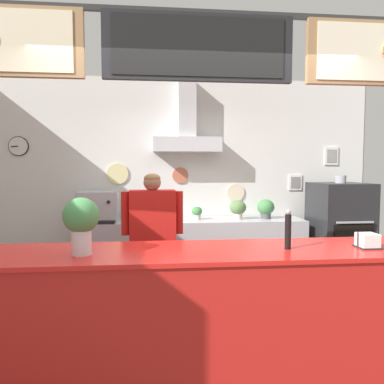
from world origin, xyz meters
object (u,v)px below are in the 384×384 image
pizza_oven (339,236)px  basil_vase (81,222)px  espresso_machine (99,207)px  potted_basil (238,208)px  shop_worker (153,247)px  pepper_grinder (288,230)px  potted_thyme (197,212)px  potted_rosemary (266,208)px  napkin_holder (367,241)px  potted_sage (135,211)px

pizza_oven → basil_vase: size_ratio=4.01×
espresso_machine → potted_basil: 1.84m
pizza_oven → shop_worker: bearing=-159.3°
pizza_oven → pepper_grinder: bearing=-125.5°
pizza_oven → potted_thyme: (-1.88, 0.23, 0.31)m
potted_rosemary → potted_basil: potted_rosemary is taller
potted_rosemary → napkin_holder: size_ratio=1.68×
potted_basil → shop_worker: bearing=-135.0°
shop_worker → basil_vase: shop_worker is taller
potted_rosemary → napkin_holder: potted_rosemary is taller
potted_rosemary → potted_basil: size_ratio=1.01×
pepper_grinder → espresso_machine: bearing=125.8°
potted_thyme → basil_vase: basil_vase is taller
potted_sage → napkin_holder: bearing=-52.6°
potted_basil → potted_sage: bearing=179.4°
espresso_machine → pepper_grinder: 2.86m
shop_worker → potted_basil: bearing=-137.6°
espresso_machine → pepper_grinder: pepper_grinder is taller
potted_basil → pepper_grinder: 2.32m
pizza_oven → napkin_holder: (-0.92, -2.12, 0.39)m
shop_worker → pizza_oven: bearing=-161.9°
potted_rosemary → napkin_holder: 2.36m
espresso_machine → potted_rosemary: (2.24, 0.03, -0.05)m
shop_worker → pepper_grinder: (0.96, -1.17, 0.36)m
shop_worker → espresso_machine: 1.38m
pizza_oven → shop_worker: 2.64m
basil_vase → espresso_machine: bearing=96.3°
espresso_machine → potted_basil: bearing=-0.3°
potted_sage → espresso_machine: bearing=-179.4°
potted_sage → potted_basil: size_ratio=0.86×
pizza_oven → pepper_grinder: 2.63m
pizza_oven → potted_sage: pizza_oven is taller
napkin_holder → shop_worker: bearing=142.5°
potted_rosemary → potted_basil: bearing=-174.2°
shop_worker → potted_thyme: 1.31m
potted_sage → basil_vase: (-0.21, -2.35, 0.22)m
potted_thyme → potted_sage: size_ratio=0.79×
napkin_holder → espresso_machine: bearing=134.0°
pizza_oven → pepper_grinder: pizza_oven is taller
potted_thyme → potted_basil: size_ratio=0.68×
potted_thyme → napkin_holder: napkin_holder is taller
potted_thyme → potted_sage: (-0.82, -0.01, 0.03)m
potted_sage → pizza_oven: bearing=-4.6°
napkin_holder → potted_rosemary: bearing=90.4°
pepper_grinder → napkin_holder: 0.59m
potted_basil → napkin_holder: 2.36m
shop_worker → potted_sage: (-0.24, 1.15, 0.23)m
potted_sage → napkin_holder: (1.78, -2.34, 0.04)m
pizza_oven → potted_rosemary: (-0.93, 0.24, 0.36)m
potted_sage → pepper_grinder: (1.20, -2.32, 0.14)m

